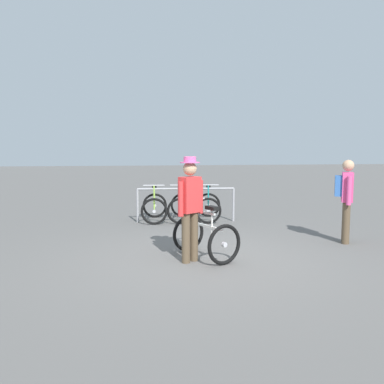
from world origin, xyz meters
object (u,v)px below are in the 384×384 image
racked_bike_lime (154,207)px  pedestrian_with_backpack (346,196)px  racked_bike_yellow (182,207)px  featured_bicycle (201,228)px  person_with_featured_bike (190,205)px  racked_bike_teal (208,206)px

racked_bike_lime → pedestrian_with_backpack: size_ratio=0.71×
racked_bike_yellow → featured_bicycle: bearing=-92.2°
featured_bicycle → person_with_featured_bike: bearing=-128.1°
racked_bike_teal → pedestrian_with_backpack: (2.15, -2.88, 0.57)m
racked_bike_yellow → person_with_featured_bike: 3.80m
racked_bike_teal → person_with_featured_bike: (-1.07, -3.68, 0.58)m
racked_bike_lime → person_with_featured_bike: person_with_featured_bike is taller
racked_bike_lime → featured_bicycle: (0.56, -3.49, 0.12)m
racked_bike_lime → featured_bicycle: featured_bicycle is taller
racked_bike_teal → racked_bike_lime: bearing=175.1°
pedestrian_with_backpack → person_with_featured_bike: bearing=-166.0°
racked_bike_teal → featured_bicycle: (-0.83, -3.37, 0.12)m
featured_bicycle → pedestrian_with_backpack: 3.05m
racked_bike_yellow → pedestrian_with_backpack: size_ratio=0.73×
racked_bike_lime → racked_bike_yellow: bearing=-4.9°
racked_bike_lime → racked_bike_teal: same height
racked_bike_lime → featured_bicycle: bearing=-80.8°
racked_bike_yellow → person_with_featured_bike: person_with_featured_bike is taller
racked_bike_lime → racked_bike_teal: bearing=-4.9°
racked_bike_teal → racked_bike_yellow: bearing=175.1°
racked_bike_yellow → racked_bike_lime: bearing=175.1°
racked_bike_yellow → featured_bicycle: (-0.13, -3.43, 0.12)m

